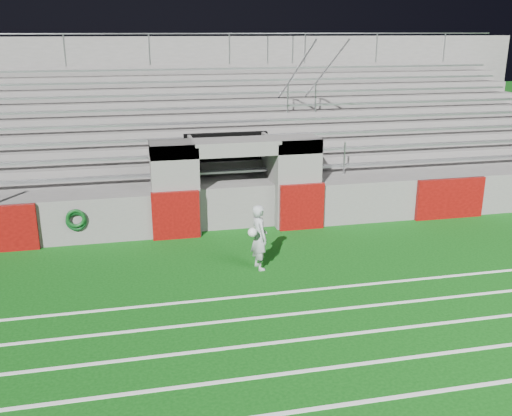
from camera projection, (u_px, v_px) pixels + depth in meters
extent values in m
plane|color=#0B450D|center=(264.00, 275.00, 13.45)|extent=(90.00, 90.00, 0.00)
cube|color=white|center=(338.00, 406.00, 8.79)|extent=(28.00, 0.09, 0.01)
cube|color=white|center=(318.00, 369.00, 9.72)|extent=(28.00, 0.09, 0.01)
cube|color=white|center=(301.00, 340.00, 10.65)|extent=(28.00, 0.09, 0.01)
cube|color=white|center=(287.00, 315.00, 11.58)|extent=(28.00, 0.09, 0.01)
cube|color=white|center=(275.00, 293.00, 12.51)|extent=(28.00, 0.09, 0.01)
cube|color=#615E5C|center=(481.00, 194.00, 17.80)|extent=(10.60, 0.35, 1.25)
cube|color=#615E5C|center=(173.00, 188.00, 15.95)|extent=(1.20, 1.00, 2.60)
cube|color=#615E5C|center=(297.00, 181.00, 16.68)|extent=(1.20, 1.00, 2.60)
cube|color=black|center=(227.00, 172.00, 17.91)|extent=(2.60, 0.20, 2.50)
cube|color=#615E5C|center=(194.00, 183.00, 16.65)|extent=(0.10, 2.20, 2.50)
cube|color=#615E5C|center=(270.00, 179.00, 17.13)|extent=(0.10, 2.20, 2.50)
cube|color=#615E5C|center=(236.00, 147.00, 15.99)|extent=(4.80, 1.00, 0.40)
cube|color=#615E5C|center=(216.00, 161.00, 19.95)|extent=(26.00, 8.00, 0.20)
cube|color=#615E5C|center=(217.00, 178.00, 20.13)|extent=(26.00, 8.00, 1.05)
cube|color=#580807|center=(176.00, 215.00, 15.62)|extent=(1.30, 0.15, 1.35)
cube|color=#580807|center=(302.00, 207.00, 16.36)|extent=(1.30, 0.15, 1.35)
cube|color=#580807|center=(450.00, 198.00, 17.33)|extent=(2.20, 0.15, 1.25)
cube|color=#93969B|center=(231.00, 171.00, 17.13)|extent=(23.00, 0.28, 0.06)
cube|color=#615E5C|center=(226.00, 166.00, 17.93)|extent=(24.00, 0.75, 0.38)
cube|color=#93969B|center=(226.00, 154.00, 17.71)|extent=(23.00, 0.28, 0.06)
cube|color=#615E5C|center=(222.00, 155.00, 18.57)|extent=(24.00, 0.75, 0.76)
cube|color=#93969B|center=(222.00, 137.00, 18.30)|extent=(23.00, 0.28, 0.06)
cube|color=#615E5C|center=(219.00, 145.00, 19.21)|extent=(24.00, 0.75, 1.14)
cube|color=#93969B|center=(219.00, 122.00, 18.88)|extent=(23.00, 0.28, 0.06)
cube|color=#615E5C|center=(215.00, 135.00, 19.85)|extent=(24.00, 0.75, 1.52)
cube|color=#93969B|center=(215.00, 107.00, 19.46)|extent=(23.00, 0.28, 0.06)
cube|color=#615E5C|center=(212.00, 127.00, 20.49)|extent=(24.00, 0.75, 1.90)
cube|color=#93969B|center=(212.00, 94.00, 20.05)|extent=(23.00, 0.28, 0.06)
cube|color=#615E5C|center=(209.00, 118.00, 21.13)|extent=(24.00, 0.75, 2.28)
cube|color=#93969B|center=(208.00, 81.00, 20.63)|extent=(23.00, 0.28, 0.06)
cube|color=#615E5C|center=(206.00, 110.00, 21.78)|extent=(24.00, 0.75, 2.66)
cube|color=#93969B|center=(205.00, 69.00, 21.22)|extent=(23.00, 0.28, 0.06)
cube|color=#615E5C|center=(204.00, 106.00, 22.39)|extent=(26.00, 0.60, 5.29)
cylinder|color=#A5A8AD|center=(313.00, 160.00, 17.30)|extent=(0.05, 0.05, 1.00)
cylinder|color=#A5A8AD|center=(288.00, 98.00, 19.64)|extent=(0.05, 0.05, 1.00)
cylinder|color=#A5A8AD|center=(268.00, 50.00, 21.98)|extent=(0.05, 0.05, 1.00)
cylinder|color=#A5A8AD|center=(288.00, 84.00, 19.49)|extent=(0.05, 6.02, 3.08)
cylinder|color=#A5A8AD|center=(344.00, 159.00, 17.50)|extent=(0.05, 0.05, 1.00)
cylinder|color=#A5A8AD|center=(315.00, 98.00, 19.84)|extent=(0.05, 0.05, 1.00)
cylinder|color=#A5A8AD|center=(293.00, 49.00, 22.18)|extent=(0.05, 0.05, 1.00)
cylinder|color=#A5A8AD|center=(316.00, 83.00, 19.69)|extent=(0.05, 6.02, 3.08)
cylinder|color=#A5A8AD|center=(65.00, 50.00, 20.42)|extent=(0.05, 0.05, 1.10)
cylinder|color=#A5A8AD|center=(149.00, 49.00, 21.04)|extent=(0.05, 0.05, 1.10)
cylinder|color=#A5A8AD|center=(229.00, 49.00, 21.65)|extent=(0.05, 0.05, 1.10)
cylinder|color=#A5A8AD|center=(305.00, 48.00, 22.27)|extent=(0.05, 0.05, 1.10)
cylinder|color=#A5A8AD|center=(376.00, 48.00, 22.88)|extent=(0.05, 0.05, 1.10)
cylinder|color=#A5A8AD|center=(444.00, 47.00, 23.50)|extent=(0.05, 0.05, 1.10)
cylinder|color=#A5A8AD|center=(203.00, 34.00, 21.28)|extent=(24.00, 0.05, 0.05)
imported|color=#A0A6A9|center=(259.00, 237.00, 13.61)|extent=(0.49, 0.65, 1.61)
sphere|color=white|center=(252.00, 232.00, 13.22)|extent=(0.22, 0.22, 0.22)
torus|color=#0B3816|center=(76.00, 221.00, 15.08)|extent=(0.55, 0.10, 0.55)
torus|color=#0C3C14|center=(76.00, 218.00, 15.00)|extent=(0.52, 0.10, 0.52)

